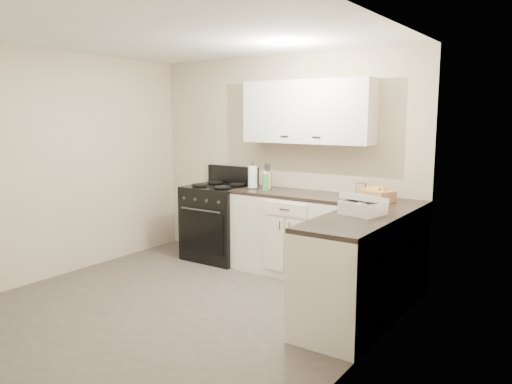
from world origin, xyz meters
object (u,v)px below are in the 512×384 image
Objects in this scene: wicker_basket at (377,195)px; stove at (219,223)px; countertop_grill at (363,208)px; knife_block at (267,180)px; paper_towel at (253,177)px.

stove is at bearing -179.58° from wicker_basket.
knife_block is at bearing 164.86° from countertop_grill.
paper_towel is (-0.15, -0.09, 0.03)m from knife_block.
paper_towel is (0.51, 0.02, 0.61)m from stove.
paper_towel reaches higher than knife_block.
wicker_basket is at bearing -0.11° from paper_towel.
stove is at bearing 174.89° from countertop_grill.
countertop_grill reaches higher than wicker_basket.
stove is at bearing 169.53° from knife_block.
paper_towel is 1.85m from countertop_grill.
countertop_grill is (0.16, -0.74, 0.00)m from wicker_basket.
paper_towel is at bearing 179.89° from wicker_basket.
knife_block is 1.39m from wicker_basket.
knife_block is 0.64× the size of countertop_grill.
wicker_basket is 0.75m from countertop_grill.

